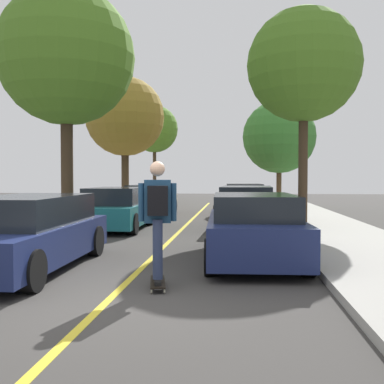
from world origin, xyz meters
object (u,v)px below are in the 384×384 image
at_px(parked_car_right_near, 247,207).
at_px(street_tree_left_near, 125,117).
at_px(parked_car_left_nearest, 26,233).
at_px(street_tree_right_near, 279,137).
at_px(street_tree_right_nearest, 304,66).
at_px(parked_car_left_near, 117,209).
at_px(skateboarder, 158,213).
at_px(skateboard, 158,282).
at_px(street_tree_left_nearest, 66,57).
at_px(parked_car_right_far, 244,199).
at_px(parked_car_left_far, 149,200).
at_px(street_tree_left_far, 154,129).
at_px(parked_car_right_nearest, 253,228).

height_order(parked_car_right_near, street_tree_left_near, street_tree_left_near).
bearing_deg(parked_car_left_nearest, street_tree_right_near, 69.87).
distance_m(parked_car_left_nearest, street_tree_right_nearest, 10.94).
distance_m(parked_car_left_near, skateboarder, 8.13).
xyz_separation_m(street_tree_right_near, skateboard, (-3.43, -17.73, -3.69)).
distance_m(parked_car_right_near, skateboard, 8.61).
relative_size(street_tree_left_nearest, street_tree_right_nearest, 1.10).
distance_m(parked_car_right_far, street_tree_right_near, 5.07).
distance_m(parked_car_left_near, parked_car_left_far, 5.68).
distance_m(parked_car_left_far, parked_car_right_far, 4.27).
distance_m(parked_car_left_far, street_tree_right_near, 8.13).
distance_m(parked_car_left_near, street_tree_left_near, 10.04).
bearing_deg(parked_car_right_near, parked_car_right_far, 89.98).
bearing_deg(parked_car_left_nearest, street_tree_left_far, 94.49).
height_order(parked_car_left_nearest, street_tree_left_nearest, street_tree_left_nearest).
relative_size(street_tree_left_far, street_tree_right_near, 1.18).
distance_m(street_tree_left_nearest, skateboarder, 10.56).
bearing_deg(parked_car_right_far, parked_car_left_far, -168.17).
bearing_deg(parked_car_right_far, parked_car_right_near, -90.02).
relative_size(parked_car_left_near, street_tree_left_near, 0.63).
bearing_deg(street_tree_left_nearest, parked_car_right_nearest, -44.33).
xyz_separation_m(parked_car_left_near, parked_car_right_nearest, (4.18, -5.24, 0.01)).
xyz_separation_m(parked_car_left_far, skateboarder, (2.65, -13.35, 0.49)).
height_order(parked_car_left_far, street_tree_left_nearest, street_tree_left_nearest).
bearing_deg(parked_car_left_nearest, parked_car_right_near, 60.14).
height_order(parked_car_right_near, street_tree_right_nearest, street_tree_right_nearest).
bearing_deg(street_tree_left_near, street_tree_right_near, 8.13).
height_order(parked_car_right_near, skateboard, parked_car_right_near).
height_order(parked_car_right_nearest, street_tree_left_far, street_tree_left_far).
xyz_separation_m(parked_car_right_near, street_tree_left_nearest, (-6.07, -0.12, 5.04)).
xyz_separation_m(street_tree_right_nearest, street_tree_right_near, (-0.00, 8.78, -1.63)).
bearing_deg(parked_car_left_near, parked_car_right_nearest, -51.43).
xyz_separation_m(parked_car_left_near, parked_car_right_near, (4.18, 0.81, 0.02)).
bearing_deg(street_tree_left_nearest, street_tree_right_nearest, 4.46).
height_order(street_tree_left_near, skateboarder, street_tree_left_near).
xyz_separation_m(parked_car_left_nearest, street_tree_left_far, (-1.89, 24.09, 4.35)).
bearing_deg(street_tree_left_near, parked_car_right_far, -21.59).
distance_m(street_tree_left_nearest, skateboard, 11.03).
relative_size(parked_car_left_far, skateboard, 5.06).
height_order(street_tree_left_near, skateboard, street_tree_left_near).
xyz_separation_m(street_tree_right_nearest, skateboard, (-3.43, -8.95, -5.32)).
bearing_deg(parked_car_left_far, parked_car_right_nearest, -69.06).
height_order(parked_car_left_near, parked_car_left_far, parked_car_left_near).
xyz_separation_m(parked_car_right_near, street_tree_right_near, (1.89, 9.28, 3.09)).
bearing_deg(parked_car_left_near, street_tree_left_nearest, 159.96).
xyz_separation_m(parked_car_right_near, street_tree_left_near, (-6.07, 8.14, 4.09)).
height_order(street_tree_left_near, street_tree_right_near, street_tree_left_near).
relative_size(parked_car_left_near, parked_car_right_near, 0.88).
distance_m(street_tree_left_near, street_tree_right_nearest, 11.06).
bearing_deg(parked_car_right_near, parked_car_left_nearest, -119.86).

